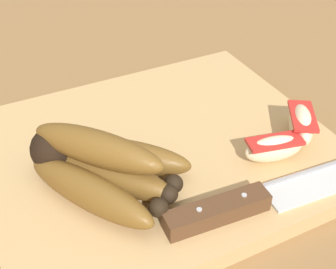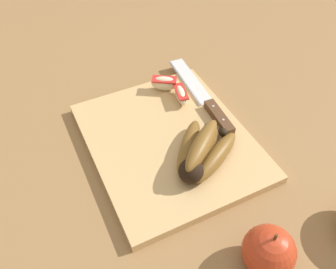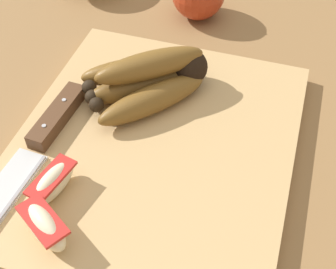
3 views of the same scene
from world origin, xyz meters
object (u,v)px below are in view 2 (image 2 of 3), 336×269
(chefs_knife, at_px, (207,103))
(apple_wedge_near, at_px, (181,95))
(whole_apple, at_px, (269,251))
(banana_bunch, at_px, (201,152))
(apple_wedge_middle, at_px, (164,83))

(chefs_knife, relative_size, apple_wedge_near, 4.28)
(apple_wedge_near, relative_size, whole_apple, 0.70)
(banana_bunch, height_order, whole_apple, whole_apple)
(apple_wedge_middle, distance_m, whole_apple, 0.44)
(whole_apple, bearing_deg, apple_wedge_middle, 175.59)
(banana_bunch, height_order, apple_wedge_middle, banana_bunch)
(banana_bunch, relative_size, apple_wedge_near, 2.50)
(banana_bunch, relative_size, apple_wedge_middle, 2.54)
(apple_wedge_middle, bearing_deg, chefs_knife, 34.79)
(apple_wedge_near, bearing_deg, banana_bunch, -15.29)
(banana_bunch, relative_size, chefs_knife, 0.58)
(apple_wedge_near, bearing_deg, apple_wedge_middle, -160.54)
(chefs_knife, xyz_separation_m, apple_wedge_near, (-0.04, -0.05, 0.01))
(banana_bunch, bearing_deg, whole_apple, -1.02)
(banana_bunch, xyz_separation_m, whole_apple, (0.21, -0.00, -0.00))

